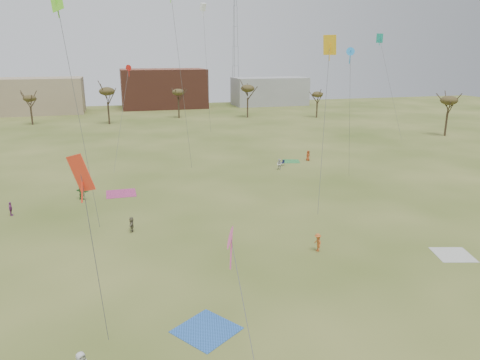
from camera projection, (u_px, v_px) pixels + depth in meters
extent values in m
plane|color=#3A4E18|center=(286.00, 300.00, 31.51)|extent=(260.00, 260.00, 0.00)
imported|color=#655E48|center=(132.00, 224.00, 43.41)|extent=(0.52, 1.41, 1.49)
imported|color=#BB5923|center=(318.00, 242.00, 39.08)|extent=(0.63, 1.06, 1.63)
imported|color=#8A3981|center=(11.00, 209.00, 47.68)|extent=(0.42, 0.91, 1.51)
imported|color=silver|center=(279.00, 164.00, 66.55)|extent=(0.99, 1.01, 1.63)
imported|color=#267234|center=(81.00, 192.00, 52.93)|extent=(1.69, 1.50, 1.86)
imported|color=#A3401B|center=(308.00, 156.00, 72.23)|extent=(0.96, 0.81, 1.66)
cube|color=#2A5FB6|center=(206.00, 330.00, 28.04)|extent=(4.66, 4.66, 0.03)
cube|color=beige|center=(453.00, 255.00, 38.54)|extent=(3.73, 3.73, 0.03)
cube|color=#AC346C|center=(121.00, 194.00, 55.40)|extent=(3.60, 3.60, 0.03)
cube|color=#318840|center=(291.00, 161.00, 71.90)|extent=(3.19, 3.19, 0.03)
cube|color=#151939|center=(282.00, 163.00, 69.08)|extent=(0.62, 0.62, 0.04)
cube|color=#151939|center=(283.00, 161.00, 69.13)|extent=(0.27, 0.52, 0.44)
cone|color=red|center=(129.00, 68.00, 63.49)|extent=(0.85, 0.06, 0.85)
cube|color=red|center=(129.00, 72.00, 63.64)|extent=(0.08, 0.08, 1.39)
cylinder|color=#4C4C51|center=(121.00, 119.00, 62.57)|extent=(3.14, 5.24, 13.87)
cube|color=gold|center=(330.00, 45.00, 45.73)|extent=(1.01, 1.01, 1.98)
cube|color=gold|center=(329.00, 52.00, 45.92)|extent=(0.08, 0.08, 1.78)
cylinder|color=#4C4C51|center=(324.00, 130.00, 45.68)|extent=(2.55, 4.35, 16.65)
cube|color=red|center=(81.00, 173.00, 22.56)|extent=(0.98, 0.98, 1.93)
cube|color=red|center=(82.00, 186.00, 22.74)|extent=(0.08, 0.08, 1.73)
cylinder|color=#4C4C51|center=(96.00, 262.00, 24.10)|extent=(0.63, 0.28, 10.00)
cone|color=#2481CD|center=(350.00, 51.00, 54.54)|extent=(1.01, 0.07, 1.01)
cube|color=#2481CD|center=(350.00, 57.00, 54.71)|extent=(0.08, 0.08, 1.66)
cylinder|color=#4C4C51|center=(350.00, 117.00, 57.32)|extent=(1.52, 0.94, 16.04)
cube|color=#69CE24|center=(56.00, 0.00, 36.76)|extent=(0.90, 0.90, 1.77)
cube|color=#69CE24|center=(57.00, 8.00, 36.93)|extent=(0.08, 0.08, 1.59)
cylinder|color=#4C4C51|center=(80.00, 121.00, 39.54)|extent=(1.83, 0.42, 20.05)
cube|color=white|center=(203.00, 7.00, 85.89)|extent=(0.82, 0.82, 1.41)
cube|color=white|center=(203.00, 12.00, 86.11)|extent=(0.08, 0.08, 2.11)
cylinder|color=#4C4C51|center=(207.00, 72.00, 89.43)|extent=(1.17, 0.19, 24.39)
cube|color=teal|center=(380.00, 38.00, 84.45)|extent=(0.88, 0.88, 1.72)
cube|color=teal|center=(379.00, 42.00, 84.62)|extent=(0.08, 0.08, 1.55)
cylinder|color=#4C4C51|center=(391.00, 89.00, 84.67)|extent=(2.90, 5.83, 18.59)
cylinder|color=#4C4C51|center=(182.00, 84.00, 60.11)|extent=(2.30, 1.34, 23.69)
cone|color=#F44DA8|center=(231.00, 238.00, 26.96)|extent=(1.46, 0.11, 1.46)
cube|color=#F44DA8|center=(231.00, 252.00, 27.22)|extent=(0.08, 0.08, 2.39)
cylinder|color=#4C4C51|center=(242.00, 297.00, 25.30)|extent=(0.08, 5.10, 5.13)
cylinder|color=#3A2B1E|center=(32.00, 116.00, 108.36)|extent=(0.40, 0.40, 4.32)
ellipsoid|color=#473D1E|center=(29.00, 98.00, 107.22)|extent=(3.02, 3.02, 1.58)
cylinder|color=#3A2B1E|center=(109.00, 113.00, 109.19)|extent=(0.40, 0.40, 5.40)
ellipsoid|color=#473D1E|center=(107.00, 91.00, 107.76)|extent=(3.78, 3.78, 1.98)
cylinder|color=#3A2B1E|center=(179.00, 109.00, 119.52)|extent=(0.40, 0.40, 4.68)
ellipsoid|color=#473D1E|center=(178.00, 92.00, 118.29)|extent=(3.28, 3.28, 1.72)
cylinder|color=#3A2B1E|center=(248.00, 108.00, 120.41)|extent=(0.40, 0.40, 5.28)
ellipsoid|color=#473D1E|center=(248.00, 88.00, 119.02)|extent=(3.70, 3.70, 1.94)
cylinder|color=#3A2B1E|center=(317.00, 110.00, 120.60)|extent=(0.40, 0.40, 4.20)
ellipsoid|color=#473D1E|center=(318.00, 94.00, 119.50)|extent=(2.94, 2.94, 1.54)
cylinder|color=#3A2B1E|center=(446.00, 124.00, 93.55)|extent=(0.40, 0.40, 5.04)
ellipsoid|color=#473D1E|center=(449.00, 100.00, 92.23)|extent=(3.53, 3.53, 1.85)
cube|color=#937F60|center=(24.00, 96.00, 127.60)|extent=(32.00, 14.00, 10.00)
cube|color=brown|center=(164.00, 88.00, 142.35)|extent=(26.00, 16.00, 12.00)
cube|color=gray|center=(269.00, 91.00, 150.00)|extent=(24.00, 12.00, 9.00)
cylinder|color=#9EA3A8|center=(238.00, 46.00, 150.17)|extent=(0.16, 0.16, 38.00)
cylinder|color=#9EA3A8|center=(233.00, 46.00, 150.54)|extent=(0.16, 0.16, 38.00)
cylinder|color=#9EA3A8|center=(234.00, 46.00, 149.10)|extent=(0.16, 0.16, 38.00)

